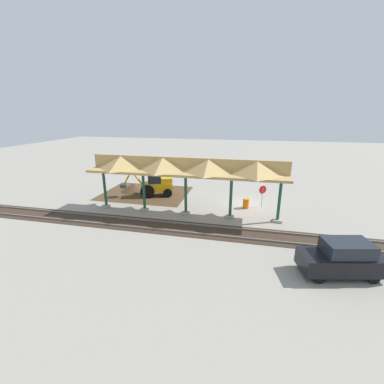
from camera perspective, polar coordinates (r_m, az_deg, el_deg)
ground_plane at (r=24.99m, az=12.08°, el=-2.74°), size 120.00×120.00×0.00m
dirt_work_zone at (r=28.29m, az=-10.27°, el=-0.24°), size 9.08×7.00×0.01m
platform_canopy at (r=21.05m, az=-1.45°, el=5.71°), size 16.33×3.20×4.90m
rail_tracks at (r=19.00m, az=11.71°, el=-9.22°), size 60.00×2.58×0.15m
stop_sign at (r=24.26m, az=15.40°, el=0.04°), size 0.66×0.43×2.04m
backhoe at (r=26.91m, az=-8.13°, el=1.75°), size 5.36×2.77×2.82m
dirt_mound at (r=29.36m, az=-12.66°, el=0.25°), size 5.92×5.92×1.71m
distant_parked_car at (r=16.16m, az=30.37°, el=-12.60°), size 4.48×2.61×1.98m
traffic_barrel at (r=23.93m, az=11.90°, el=-2.48°), size 0.56×0.56×0.90m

